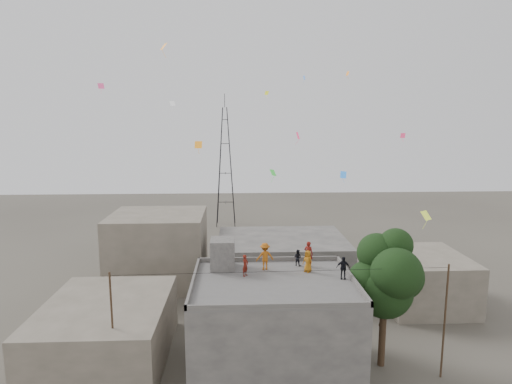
% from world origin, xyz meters
% --- Properties ---
extents(ground, '(140.00, 140.00, 0.00)m').
position_xyz_m(ground, '(0.00, 0.00, 0.00)').
color(ground, '#454039').
rests_on(ground, ground).
extents(main_building, '(10.00, 8.00, 6.10)m').
position_xyz_m(main_building, '(0.00, 0.00, 3.05)').
color(main_building, '#4B4946').
rests_on(main_building, ground).
extents(parapet, '(10.00, 8.00, 0.30)m').
position_xyz_m(parapet, '(0.00, 0.00, 6.25)').
color(parapet, '#4B4946').
rests_on(parapet, main_building).
extents(stair_head_box, '(1.60, 1.80, 2.00)m').
position_xyz_m(stair_head_box, '(-3.20, 2.60, 7.10)').
color(stair_head_box, '#4B4946').
rests_on(stair_head_box, main_building).
extents(neighbor_west, '(8.00, 10.00, 4.00)m').
position_xyz_m(neighbor_west, '(-11.00, 2.00, 2.00)').
color(neighbor_west, '#645D4F').
rests_on(neighbor_west, ground).
extents(neighbor_north, '(12.00, 9.00, 5.00)m').
position_xyz_m(neighbor_north, '(2.00, 14.00, 2.50)').
color(neighbor_north, '#4B4946').
rests_on(neighbor_north, ground).
extents(neighbor_northwest, '(9.00, 8.00, 7.00)m').
position_xyz_m(neighbor_northwest, '(-10.00, 16.00, 3.50)').
color(neighbor_northwest, '#645D4F').
rests_on(neighbor_northwest, ground).
extents(neighbor_east, '(7.00, 8.00, 4.40)m').
position_xyz_m(neighbor_east, '(14.00, 10.00, 2.20)').
color(neighbor_east, '#645D4F').
rests_on(neighbor_east, ground).
extents(tree, '(4.90, 4.60, 9.10)m').
position_xyz_m(tree, '(7.37, 0.60, 6.10)').
color(tree, black).
rests_on(tree, ground).
extents(utility_line, '(20.12, 0.62, 7.40)m').
position_xyz_m(utility_line, '(0.50, -1.25, 3.83)').
color(utility_line, black).
rests_on(utility_line, ground).
extents(transmission_tower, '(2.97, 2.97, 20.01)m').
position_xyz_m(transmission_tower, '(-4.00, 40.00, 9.07)').
color(transmission_tower, black).
rests_on(transmission_tower, ground).
extents(person_red_adult, '(0.76, 0.70, 1.75)m').
position_xyz_m(person_red_adult, '(2.63, 2.74, 6.97)').
color(person_red_adult, maroon).
rests_on(person_red_adult, main_building).
extents(person_orange_child, '(0.82, 0.83, 1.45)m').
position_xyz_m(person_orange_child, '(2.39, 1.63, 6.82)').
color(person_orange_child, '#AF6614').
rests_on(person_orange_child, main_building).
extents(person_dark_child, '(0.70, 0.67, 1.13)m').
position_xyz_m(person_dark_child, '(1.91, 2.91, 6.67)').
color(person_dark_child, black).
rests_on(person_dark_child, main_building).
extents(person_dark_adult, '(0.89, 0.47, 1.44)m').
position_xyz_m(person_dark_adult, '(4.40, 0.26, 6.82)').
color(person_dark_adult, black).
rests_on(person_dark_adult, main_building).
extents(person_orange_adult, '(1.28, 0.88, 1.83)m').
position_xyz_m(person_orange_adult, '(-0.39, 2.20, 7.01)').
color(person_orange_adult, '#AA5613').
rests_on(person_orange_adult, main_building).
extents(person_red_child, '(0.55, 0.61, 1.40)m').
position_xyz_m(person_red_child, '(-1.71, 1.05, 6.80)').
color(person_red_child, maroon).
rests_on(person_red_child, main_building).
extents(kites, '(22.61, 17.73, 10.04)m').
position_xyz_m(kites, '(1.05, 5.45, 15.24)').
color(kites, orange).
rests_on(kites, ground).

